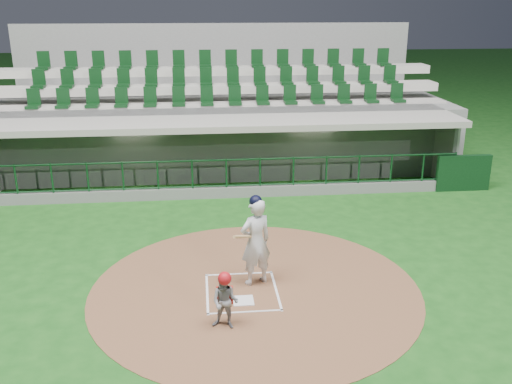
% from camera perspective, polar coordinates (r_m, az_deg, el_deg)
% --- Properties ---
extents(ground, '(120.00, 120.00, 0.00)m').
position_cam_1_polar(ground, '(12.81, -1.53, -9.35)').
color(ground, '#144714').
rests_on(ground, ground).
extents(dirt_circle, '(7.20, 7.20, 0.01)m').
position_cam_1_polar(dirt_circle, '(12.66, -0.08, -9.69)').
color(dirt_circle, brown).
rests_on(dirt_circle, ground).
extents(home_plate, '(0.43, 0.43, 0.02)m').
position_cam_1_polar(home_plate, '(12.19, -1.27, -10.81)').
color(home_plate, white).
rests_on(home_plate, dirt_circle).
extents(batter_box_chalk, '(1.55, 1.80, 0.01)m').
position_cam_1_polar(batter_box_chalk, '(12.54, -1.42, -9.93)').
color(batter_box_chalk, white).
rests_on(batter_box_chalk, ground).
extents(dugout_structure, '(16.40, 3.70, 3.00)m').
position_cam_1_polar(dugout_structure, '(19.78, -2.70, 3.86)').
color(dugout_structure, slate).
rests_on(dugout_structure, ground).
extents(seating_deck, '(17.00, 6.72, 5.15)m').
position_cam_1_polar(seating_deck, '(22.67, -3.66, 6.99)').
color(seating_deck, slate).
rests_on(seating_deck, ground).
extents(batter, '(0.97, 1.00, 2.07)m').
position_cam_1_polar(batter, '(12.46, -0.04, -4.88)').
color(batter, silver).
rests_on(batter, dirt_circle).
extents(catcher, '(0.63, 0.56, 1.18)m').
position_cam_1_polar(catcher, '(11.06, -3.11, -10.74)').
color(catcher, gray).
rests_on(catcher, dirt_circle).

